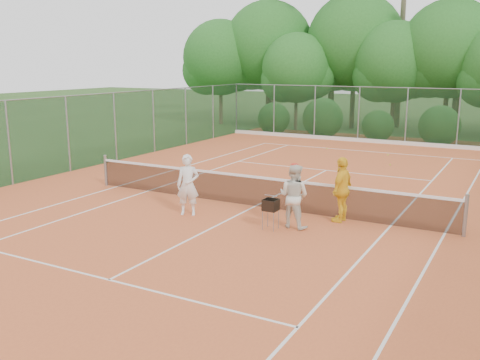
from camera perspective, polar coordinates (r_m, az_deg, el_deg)
name	(u,v)px	position (r m, az deg, el deg)	size (l,w,h in m)	color
ground	(254,207)	(16.28, 1.54, -2.93)	(120.00, 120.00, 0.00)	#274719
clay_court	(254,207)	(16.27, 1.54, -2.89)	(18.00, 36.00, 0.02)	#D06030
tennis_net	(254,190)	(16.14, 1.55, -1.11)	(11.97, 0.10, 1.10)	gray
player_white	(188,185)	(15.30, -5.58, -0.53)	(0.64, 0.42, 1.75)	white
player_center_grp	(294,196)	(14.13, 5.77, -1.68)	(0.90, 0.73, 1.74)	silver
player_yellow	(342,189)	(14.83, 10.83, -0.99)	(1.06, 0.44, 1.80)	yellow
ball_hopper	(271,206)	(13.96, 3.30, -2.73)	(0.35, 0.35, 0.81)	gray
stray_ball_a	(388,155)	(26.18, 15.50, 2.61)	(0.07, 0.07, 0.07)	#BEE334
stray_ball_b	(327,149)	(27.40, 9.27, 3.33)	(0.07, 0.07, 0.07)	#CAE334
stray_ball_c	(390,165)	(23.66, 15.72, 1.59)	(0.07, 0.07, 0.07)	gold
court_markings	(254,207)	(16.27, 1.54, -2.85)	(11.03, 23.83, 0.01)	white
fence_back	(382,115)	(29.97, 14.91, 6.67)	(18.07, 0.07, 3.00)	#19381E
fence_left	(9,143)	(20.61, -23.42, 3.62)	(0.07, 33.07, 3.00)	#19381E
tropical_treeline	(432,49)	(34.67, 19.78, 13.05)	(32.10, 8.49, 15.03)	brown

